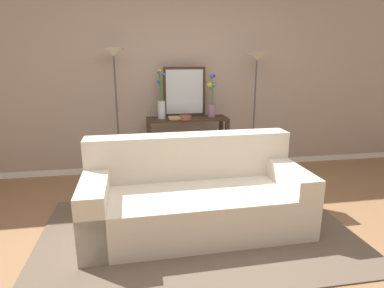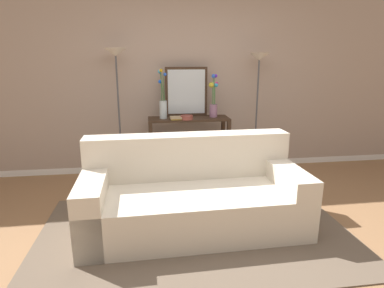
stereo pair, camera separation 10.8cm
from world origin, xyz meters
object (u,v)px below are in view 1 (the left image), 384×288
object	(u,v)px
floor_lamp_right	(256,80)
vase_short_flowers	(212,101)
fruit_bowl	(185,117)
book_row_under_console	(168,174)
wall_mirror	(185,92)
vase_tall_flowers	(161,105)
floor_lamp_left	(115,78)
book_stack	(176,118)
couch	(195,197)
console_table	(187,137)

from	to	relation	value
floor_lamp_right	vase_short_flowers	world-z (taller)	floor_lamp_right
fruit_bowl	book_row_under_console	bearing A→B (deg)	152.29
floor_lamp_right	fruit_bowl	xyz separation A→B (m)	(-1.03, -0.17, -0.47)
wall_mirror	vase_short_flowers	world-z (taller)	wall_mirror
book_row_under_console	vase_tall_flowers	bearing A→B (deg)	-179.67
floor_lamp_left	wall_mirror	world-z (taller)	floor_lamp_left
wall_mirror	vase_short_flowers	size ratio (longest dim) A/B	1.15
floor_lamp_left	floor_lamp_right	size ratio (longest dim) A/B	1.03
floor_lamp_left	wall_mirror	bearing A→B (deg)	6.78
floor_lamp_left	wall_mirror	distance (m)	0.96
book_stack	vase_short_flowers	bearing A→B (deg)	12.48
floor_lamp_left	fruit_bowl	xyz separation A→B (m)	(0.90, -0.17, -0.51)
floor_lamp_right	vase_tall_flowers	bearing A→B (deg)	-177.84
couch	vase_tall_flowers	distance (m)	1.59
console_table	fruit_bowl	bearing A→B (deg)	-109.68
console_table	vase_short_flowers	distance (m)	0.60
floor_lamp_right	console_table	bearing A→B (deg)	-177.10
vase_tall_flowers	book_row_under_console	xyz separation A→B (m)	(0.07, 0.00, -0.99)
floor_lamp_left	book_row_under_console	bearing A→B (deg)	-4.30
floor_lamp_left	vase_tall_flowers	size ratio (longest dim) A/B	2.69
console_table	fruit_bowl	world-z (taller)	fruit_bowl
floor_lamp_left	book_stack	bearing A→B (deg)	-11.02
vase_short_flowers	book_row_under_console	bearing A→B (deg)	-178.81
console_table	vase_short_flowers	size ratio (longest dim) A/B	1.88
floor_lamp_right	fruit_bowl	bearing A→B (deg)	-170.50
floor_lamp_right	wall_mirror	xyz separation A→B (m)	(-0.99, 0.11, -0.16)
couch	floor_lamp_left	size ratio (longest dim) A/B	1.21
vase_tall_flowers	book_row_under_console	bearing A→B (deg)	0.33
floor_lamp_left	book_row_under_console	world-z (taller)	floor_lamp_left
console_table	vase_short_flowers	xyz separation A→B (m)	(0.35, 0.01, 0.49)
book_row_under_console	vase_short_flowers	bearing A→B (deg)	1.19
fruit_bowl	vase_tall_flowers	bearing A→B (deg)	158.32
book_stack	console_table	bearing A→B (deg)	31.15
vase_short_flowers	fruit_bowl	distance (m)	0.45
vase_short_flowers	floor_lamp_right	bearing A→B (deg)	3.31
console_table	wall_mirror	xyz separation A→B (m)	(-0.01, 0.16, 0.61)
wall_mirror	vase_tall_flowers	xyz separation A→B (m)	(-0.34, -0.16, -0.15)
floor_lamp_right	vase_short_flowers	bearing A→B (deg)	-176.69
couch	fruit_bowl	world-z (taller)	fruit_bowl
vase_tall_flowers	floor_lamp_right	bearing A→B (deg)	2.16
vase_short_flowers	fruit_bowl	xyz separation A→B (m)	(-0.39, -0.14, -0.19)
vase_tall_flowers	vase_short_flowers	bearing A→B (deg)	1.10
fruit_bowl	book_row_under_console	size ratio (longest dim) A/B	0.45
floor_lamp_right	vase_short_flowers	distance (m)	0.70
couch	fruit_bowl	size ratio (longest dim) A/B	12.87
book_stack	couch	bearing A→B (deg)	-89.12
floor_lamp_left	floor_lamp_right	world-z (taller)	floor_lamp_left
console_table	floor_lamp_left	size ratio (longest dim) A/B	0.63
console_table	fruit_bowl	size ratio (longest dim) A/B	6.68
floor_lamp_left	fruit_bowl	distance (m)	1.04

